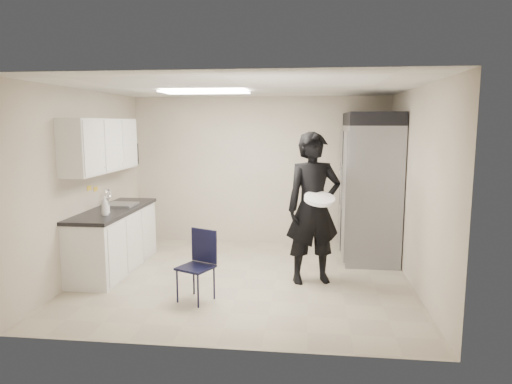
# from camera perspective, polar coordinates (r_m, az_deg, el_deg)

# --- Properties ---
(floor) EXTENTS (4.50, 4.50, 0.00)m
(floor) POSITION_cam_1_polar(r_m,az_deg,el_deg) (6.44, -1.49, -10.77)
(floor) COLOR tan
(floor) RESTS_ON ground
(ceiling) EXTENTS (4.50, 4.50, 0.00)m
(ceiling) POSITION_cam_1_polar(r_m,az_deg,el_deg) (6.10, -1.58, 12.96)
(ceiling) COLOR silver
(ceiling) RESTS_ON back_wall
(back_wall) EXTENTS (4.50, 0.00, 4.50)m
(back_wall) POSITION_cam_1_polar(r_m,az_deg,el_deg) (8.11, 0.46, 2.67)
(back_wall) COLOR beige
(back_wall) RESTS_ON floor
(left_wall) EXTENTS (0.00, 4.00, 4.00)m
(left_wall) POSITION_cam_1_polar(r_m,az_deg,el_deg) (6.82, -20.59, 1.01)
(left_wall) COLOR beige
(left_wall) RESTS_ON floor
(right_wall) EXTENTS (0.00, 4.00, 4.00)m
(right_wall) POSITION_cam_1_polar(r_m,az_deg,el_deg) (6.23, 19.41, 0.40)
(right_wall) COLOR beige
(right_wall) RESTS_ON floor
(ceiling_panel) EXTENTS (1.20, 0.60, 0.02)m
(ceiling_panel) POSITION_cam_1_polar(r_m,az_deg,el_deg) (6.60, -6.37, 12.32)
(ceiling_panel) COLOR white
(ceiling_panel) RESTS_ON ceiling
(lower_counter) EXTENTS (0.60, 1.90, 0.86)m
(lower_counter) POSITION_cam_1_polar(r_m,az_deg,el_deg) (7.03, -17.29, -5.84)
(lower_counter) COLOR silver
(lower_counter) RESTS_ON floor
(countertop) EXTENTS (0.64, 1.95, 0.05)m
(countertop) POSITION_cam_1_polar(r_m,az_deg,el_deg) (6.94, -17.45, -2.20)
(countertop) COLOR black
(countertop) RESTS_ON lower_counter
(sink) EXTENTS (0.42, 0.40, 0.14)m
(sink) POSITION_cam_1_polar(r_m,az_deg,el_deg) (7.16, -16.49, -1.96)
(sink) COLOR gray
(sink) RESTS_ON countertop
(faucet) EXTENTS (0.02, 0.02, 0.24)m
(faucet) POSITION_cam_1_polar(r_m,az_deg,el_deg) (7.21, -18.01, -0.73)
(faucet) COLOR silver
(faucet) RESTS_ON countertop
(upper_cabinets) EXTENTS (0.35, 1.80, 0.75)m
(upper_cabinets) POSITION_cam_1_polar(r_m,az_deg,el_deg) (6.88, -18.76, 5.55)
(upper_cabinets) COLOR silver
(upper_cabinets) RESTS_ON left_wall
(towel_dispenser) EXTENTS (0.22, 0.30, 0.35)m
(towel_dispenser) POSITION_cam_1_polar(r_m,az_deg,el_deg) (7.97, -15.59, 4.56)
(towel_dispenser) COLOR black
(towel_dispenser) RESTS_ON left_wall
(notice_sticker_left) EXTENTS (0.00, 0.12, 0.07)m
(notice_sticker_left) POSITION_cam_1_polar(r_m,az_deg,el_deg) (6.92, -20.14, 0.46)
(notice_sticker_left) COLOR yellow
(notice_sticker_left) RESTS_ON left_wall
(notice_sticker_right) EXTENTS (0.00, 0.12, 0.07)m
(notice_sticker_right) POSITION_cam_1_polar(r_m,az_deg,el_deg) (7.10, -19.40, 0.37)
(notice_sticker_right) COLOR yellow
(notice_sticker_right) RESTS_ON left_wall
(commercial_fridge) EXTENTS (0.80, 1.35, 2.10)m
(commercial_fridge) POSITION_cam_1_polar(r_m,az_deg,el_deg) (7.44, 14.00, -0.06)
(commercial_fridge) COLOR gray
(commercial_fridge) RESTS_ON floor
(fridge_compressor) EXTENTS (0.80, 1.35, 0.20)m
(fridge_compressor) POSITION_cam_1_polar(r_m,az_deg,el_deg) (7.36, 14.33, 8.83)
(fridge_compressor) COLOR black
(fridge_compressor) RESTS_ON commercial_fridge
(folding_chair) EXTENTS (0.49, 0.49, 0.83)m
(folding_chair) POSITION_cam_1_polar(r_m,az_deg,el_deg) (5.60, -7.57, -9.35)
(folding_chair) COLOR black
(folding_chair) RESTS_ON floor
(man_tuxedo) EXTENTS (0.85, 0.69, 2.03)m
(man_tuxedo) POSITION_cam_1_polar(r_m,az_deg,el_deg) (6.12, 7.18, -2.04)
(man_tuxedo) COLOR black
(man_tuxedo) RESTS_ON floor
(bucket_lid) EXTENTS (0.49, 0.49, 0.05)m
(bucket_lid) POSITION_cam_1_polar(r_m,az_deg,el_deg) (5.86, 7.94, -0.85)
(bucket_lid) COLOR white
(bucket_lid) RESTS_ON man_tuxedo
(soap_bottle_a) EXTENTS (0.11, 0.11, 0.26)m
(soap_bottle_a) POSITION_cam_1_polar(r_m,az_deg,el_deg) (6.44, -18.38, -1.65)
(soap_bottle_a) COLOR white
(soap_bottle_a) RESTS_ON countertop
(soap_bottle_b) EXTENTS (0.09, 0.09, 0.17)m
(soap_bottle_b) POSITION_cam_1_polar(r_m,az_deg,el_deg) (6.58, -18.27, -1.84)
(soap_bottle_b) COLOR #AEACB9
(soap_bottle_b) RESTS_ON countertop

